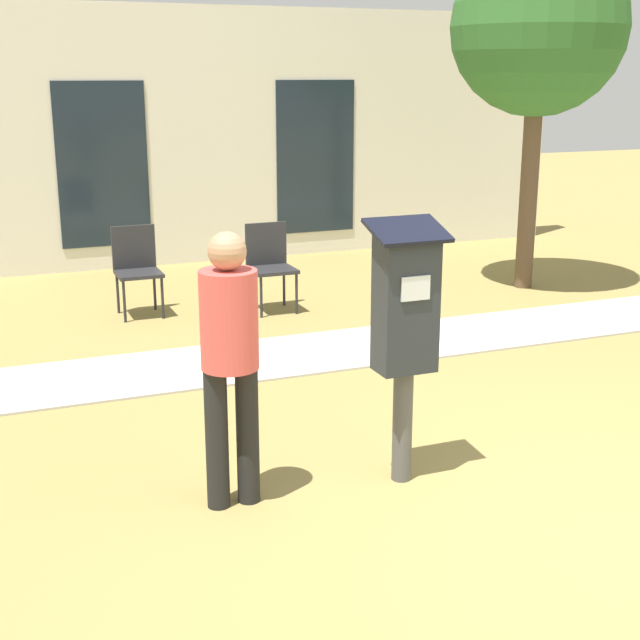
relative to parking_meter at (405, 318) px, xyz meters
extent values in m
plane|color=olive|center=(0.72, -1.18, -1.02)|extent=(40.00, 40.00, 0.00)
cube|color=#B7B2A8|center=(0.72, 2.54, -1.01)|extent=(12.00, 1.10, 0.02)
cube|color=silver|center=(0.72, 6.88, 0.58)|extent=(10.00, 0.24, 3.20)
cube|color=#19232D|center=(-0.68, 6.75, 0.28)|extent=(1.10, 0.02, 2.00)
cube|color=#19232D|center=(2.12, 6.75, 0.28)|extent=(1.10, 0.02, 2.00)
cylinder|color=#4C4C4C|center=(0.00, 0.00, -0.67)|extent=(0.12, 0.12, 0.70)
cube|color=#23282D|center=(0.00, 0.00, 0.08)|extent=(0.34, 0.22, 0.80)
cube|color=silver|center=(0.00, -0.12, 0.20)|extent=(0.18, 0.01, 0.14)
cube|color=black|center=(0.00, 0.00, 0.51)|extent=(0.44, 0.31, 0.12)
cylinder|color=black|center=(-1.13, 0.07, -0.61)|extent=(0.13, 0.13, 0.82)
cylinder|color=black|center=(-0.95, 0.07, -0.61)|extent=(0.13, 0.13, 0.82)
cylinder|color=#D14C47|center=(-1.04, 0.07, 0.08)|extent=(0.32, 0.32, 0.55)
sphere|color=tan|center=(-1.04, 0.07, 0.46)|extent=(0.21, 0.21, 0.21)
cylinder|color=#262628|center=(-0.93, 4.18, -0.81)|extent=(0.03, 0.03, 0.42)
cylinder|color=#262628|center=(-0.55, 4.18, -0.81)|extent=(0.03, 0.03, 0.42)
cylinder|color=#262628|center=(-0.93, 4.56, -0.81)|extent=(0.03, 0.03, 0.42)
cylinder|color=#262628|center=(-0.55, 4.56, -0.81)|extent=(0.03, 0.03, 0.42)
cube|color=#262628|center=(-0.74, 4.37, -0.58)|extent=(0.44, 0.44, 0.04)
cube|color=#262628|center=(-0.74, 4.58, -0.34)|extent=(0.44, 0.04, 0.44)
cylinder|color=#262628|center=(0.38, 3.85, -0.81)|extent=(0.03, 0.03, 0.42)
cylinder|color=#262628|center=(0.76, 3.85, -0.81)|extent=(0.03, 0.03, 0.42)
cylinder|color=#262628|center=(0.38, 4.23, -0.81)|extent=(0.03, 0.03, 0.42)
cylinder|color=#262628|center=(0.76, 4.23, -0.81)|extent=(0.03, 0.03, 0.42)
cube|color=#262628|center=(0.57, 4.04, -0.58)|extent=(0.44, 0.44, 0.04)
cube|color=#262628|center=(0.57, 4.24, -0.34)|extent=(0.44, 0.04, 0.44)
cylinder|color=brown|center=(3.61, 4.00, 0.08)|extent=(0.20, 0.20, 2.20)
sphere|color=#2D6028|center=(3.61, 4.00, 1.85)|extent=(1.90, 1.90, 1.90)
camera|label=1|loc=(-2.32, -4.43, 1.37)|focal=50.00mm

